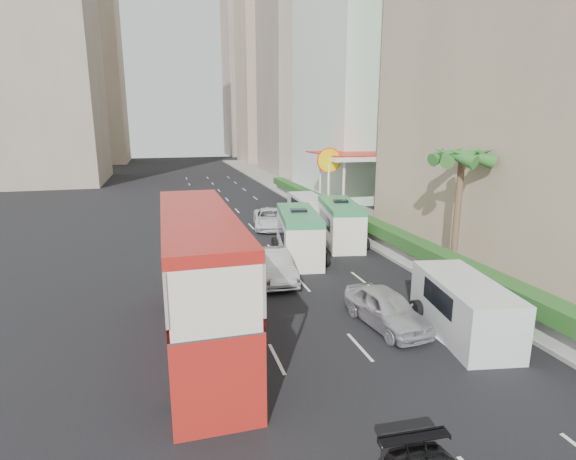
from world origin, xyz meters
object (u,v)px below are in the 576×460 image
object	(u,v)px
van_asset	(270,228)
panel_van_near	(463,307)
car_silver_lane_b	(385,326)
car_silver_lane_a	(274,280)
panel_van_far	(307,209)
palm_tree	(457,216)
minibus_near	(299,235)
minibus_far	(340,223)
double_decker_bus	(200,279)
shell_station	(351,182)

from	to	relation	value
van_asset	panel_van_near	bearing A→B (deg)	-71.87
car_silver_lane_b	car_silver_lane_a	bearing A→B (deg)	108.23
panel_van_far	palm_tree	distance (m)	16.02
panel_van_far	panel_van_near	bearing A→B (deg)	-88.66
van_asset	panel_van_far	xyz separation A→B (m)	(3.60, 1.37, 1.11)
car_silver_lane_b	van_asset	size ratio (longest dim) A/B	0.84
minibus_near	panel_van_near	distance (m)	12.14
palm_tree	car_silver_lane_a	bearing A→B (deg)	167.62
minibus_far	panel_van_near	bearing A→B (deg)	-81.44
car_silver_lane_b	minibus_near	bearing A→B (deg)	86.73
double_decker_bus	minibus_near	size ratio (longest dim) A/B	1.68
minibus_near	minibus_far	bearing A→B (deg)	43.85
car_silver_lane_b	van_asset	xyz separation A→B (m)	(-0.43, 18.75, 0.00)
minibus_near	minibus_far	world-z (taller)	minibus_near
car_silver_lane_b	van_asset	distance (m)	18.76
panel_van_far	palm_tree	world-z (taller)	palm_tree
double_decker_bus	van_asset	distance (m)	19.61
minibus_near	shell_station	xyz separation A→B (m)	(9.22, 13.28, 1.30)
minibus_far	double_decker_bus	bearing A→B (deg)	-119.90
palm_tree	shell_station	xyz separation A→B (m)	(2.20, 19.00, -0.63)
car_silver_lane_a	minibus_near	size ratio (longest dim) A/B	0.74
car_silver_lane_b	minibus_far	xyz separation A→B (m)	(3.17, 12.87, 1.43)
car_silver_lane_b	palm_tree	size ratio (longest dim) A/B	0.71
double_decker_bus	panel_van_far	bearing A→B (deg)	61.60
car_silver_lane_a	palm_tree	world-z (taller)	palm_tree
minibus_near	double_decker_bus	bearing A→B (deg)	-115.05
minibus_far	panel_van_far	size ratio (longest dim) A/B	1.17
car_silver_lane_b	shell_station	size ratio (longest dim) A/B	0.57
minibus_near	panel_van_far	bearing A→B (deg)	78.77
shell_station	car_silver_lane_b	bearing A→B (deg)	-110.05
minibus_far	shell_station	world-z (taller)	shell_station
car_silver_lane_b	panel_van_near	world-z (taller)	panel_van_near
car_silver_lane_a	panel_van_far	bearing A→B (deg)	66.79
van_asset	palm_tree	xyz separation A→B (m)	(6.84, -14.15, 3.38)
panel_van_far	shell_station	size ratio (longest dim) A/B	0.69
car_silver_lane_a	car_silver_lane_b	bearing A→B (deg)	-63.31
car_silver_lane_a	car_silver_lane_b	distance (m)	7.37
car_silver_lane_b	shell_station	bearing A→B (deg)	63.30
panel_van_near	panel_van_far	world-z (taller)	panel_van_far
panel_van_far	shell_station	world-z (taller)	shell_station
minibus_near	palm_tree	distance (m)	9.26
double_decker_bus	shell_station	xyz separation A→B (m)	(16.00, 23.00, 0.22)
double_decker_bus	car_silver_lane_a	bearing A→B (deg)	54.85
car_silver_lane_b	minibus_near	world-z (taller)	minibus_near
double_decker_bus	minibus_far	size ratio (longest dim) A/B	1.70
minibus_far	panel_van_near	distance (m)	14.27
double_decker_bus	palm_tree	xyz separation A→B (m)	(13.80, 4.00, 0.85)
car_silver_lane_b	minibus_far	world-z (taller)	minibus_far
van_asset	car_silver_lane_a	bearing A→B (deg)	-92.95
car_silver_lane_a	panel_van_near	xyz separation A→B (m)	(5.71, -8.07, 1.09)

